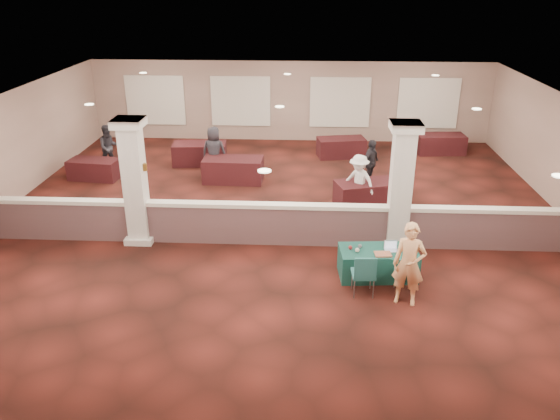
# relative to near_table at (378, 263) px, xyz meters

# --- Properties ---
(ground) EXTENTS (16.00, 16.00, 0.00)m
(ground) POSITION_rel_near_table_xyz_m (-2.38, 3.00, -0.33)
(ground) COLOR #461711
(ground) RESTS_ON ground
(wall_back) EXTENTS (16.00, 0.04, 3.20)m
(wall_back) POSITION_rel_near_table_xyz_m (-2.38, 11.00, 1.27)
(wall_back) COLOR #876C5D
(wall_back) RESTS_ON ground
(wall_front) EXTENTS (16.00, 0.04, 3.20)m
(wall_front) POSITION_rel_near_table_xyz_m (-2.38, -5.00, 1.27)
(wall_front) COLOR #876C5D
(wall_front) RESTS_ON ground
(ceiling) EXTENTS (16.00, 16.00, 0.02)m
(ceiling) POSITION_rel_near_table_xyz_m (-2.38, 3.00, 2.87)
(ceiling) COLOR white
(ceiling) RESTS_ON wall_back
(partition_wall) EXTENTS (15.60, 0.28, 1.10)m
(partition_wall) POSITION_rel_near_table_xyz_m (-2.38, 1.50, 0.24)
(partition_wall) COLOR brown
(partition_wall) RESTS_ON ground
(column_left) EXTENTS (0.72, 0.72, 3.20)m
(column_left) POSITION_rel_near_table_xyz_m (-5.88, 1.50, 1.31)
(column_left) COLOR beige
(column_left) RESTS_ON ground
(column_right) EXTENTS (0.72, 0.72, 3.20)m
(column_right) POSITION_rel_near_table_xyz_m (0.62, 1.50, 1.31)
(column_right) COLOR beige
(column_right) RESTS_ON ground
(sconce_left) EXTENTS (0.12, 0.12, 0.18)m
(sconce_left) POSITION_rel_near_table_xyz_m (-6.16, 1.50, 1.67)
(sconce_left) COLOR brown
(sconce_left) RESTS_ON column_left
(sconce_right) EXTENTS (0.12, 0.12, 0.18)m
(sconce_right) POSITION_rel_near_table_xyz_m (-5.60, 1.50, 1.67)
(sconce_right) COLOR brown
(sconce_right) RESTS_ON column_left
(near_table) EXTENTS (1.78, 0.99, 0.66)m
(near_table) POSITION_rel_near_table_xyz_m (0.00, 0.00, 0.00)
(near_table) COLOR #103B36
(near_table) RESTS_ON ground
(conf_chair_main) EXTENTS (0.46, 0.47, 0.91)m
(conf_chair_main) POSITION_rel_near_table_xyz_m (0.51, -0.76, 0.21)
(conf_chair_main) COLOR #1F5C59
(conf_chair_main) RESTS_ON ground
(conf_chair_side) EXTENTS (0.51, 0.51, 0.97)m
(conf_chair_side) POSITION_rel_near_table_xyz_m (-0.40, -0.86, 0.24)
(conf_chair_side) COLOR #1F5C59
(conf_chair_side) RESTS_ON ground
(woman) EXTENTS (0.74, 0.60, 1.80)m
(woman) POSITION_rel_near_table_xyz_m (0.47, -1.07, 0.57)
(woman) COLOR #FAAF6C
(woman) RESTS_ON ground
(far_table_front_left) EXTENTS (1.71, 0.98, 0.66)m
(far_table_front_left) POSITION_rel_near_table_xyz_m (-8.74, 6.00, -0.00)
(far_table_front_left) COLOR black
(far_table_front_left) RESTS_ON ground
(far_table_front_center) EXTENTS (1.96, 1.02, 0.79)m
(far_table_front_center) POSITION_rel_near_table_xyz_m (-4.07, 6.00, 0.06)
(far_table_front_center) COLOR black
(far_table_front_center) RESTS_ON ground
(far_table_front_right) EXTENTS (1.96, 1.36, 0.72)m
(far_table_front_right) POSITION_rel_near_table_xyz_m (0.12, 4.18, 0.03)
(far_table_front_right) COLOR black
(far_table_front_right) RESTS_ON ground
(far_table_back_left) EXTENTS (1.96, 1.09, 0.76)m
(far_table_back_left) POSITION_rel_near_table_xyz_m (-5.51, 7.73, 0.05)
(far_table_back_left) COLOR black
(far_table_back_left) RESTS_ON ground
(far_table_back_center) EXTENTS (1.88, 1.19, 0.71)m
(far_table_back_center) POSITION_rel_near_table_xyz_m (-0.38, 8.87, 0.02)
(far_table_back_center) COLOR black
(far_table_back_center) RESTS_ON ground
(far_table_back_right) EXTENTS (1.84, 1.03, 0.72)m
(far_table_back_right) POSITION_rel_near_table_xyz_m (3.43, 9.50, 0.03)
(far_table_back_right) COLOR black
(far_table_back_right) RESTS_ON ground
(attendee_a) EXTENTS (0.87, 0.77, 1.58)m
(attendee_a) POSITION_rel_near_table_xyz_m (-8.52, 7.00, 0.46)
(attendee_a) COLOR black
(attendee_a) RESTS_ON ground
(attendee_b) EXTENTS (1.10, 0.97, 1.59)m
(attendee_b) POSITION_rel_near_table_xyz_m (-0.13, 4.06, 0.46)
(attendee_b) COLOR silver
(attendee_b) RESTS_ON ground
(attendee_c) EXTENTS (0.86, 0.98, 1.52)m
(attendee_c) POSITION_rel_near_table_xyz_m (0.40, 5.85, 0.43)
(attendee_c) COLOR black
(attendee_c) RESTS_ON ground
(attendee_d) EXTENTS (0.88, 0.53, 1.70)m
(attendee_d) POSITION_rel_near_table_xyz_m (-4.77, 6.50, 0.52)
(attendee_d) COLOR black
(attendee_d) RESTS_ON ground
(laptop_base) EXTENTS (0.31, 0.23, 0.02)m
(laptop_base) POSITION_rel_near_table_xyz_m (0.27, -0.02, 0.34)
(laptop_base) COLOR silver
(laptop_base) RESTS_ON near_table
(laptop_screen) EXTENTS (0.30, 0.03, 0.20)m
(laptop_screen) POSITION_rel_near_table_xyz_m (0.27, 0.08, 0.45)
(laptop_screen) COLOR silver
(laptop_screen) RESTS_ON near_table
(screen_glow) EXTENTS (0.27, 0.02, 0.17)m
(screen_glow) POSITION_rel_near_table_xyz_m (0.27, 0.07, 0.43)
(screen_glow) COLOR silver
(screen_glow) RESTS_ON near_table
(knitting) EXTENTS (0.38, 0.30, 0.03)m
(knitting) POSITION_rel_near_table_xyz_m (0.06, -0.22, 0.34)
(knitting) COLOR #D35521
(knitting) RESTS_ON near_table
(yarn_cream) EXTENTS (0.10, 0.10, 0.10)m
(yarn_cream) POSITION_rel_near_table_xyz_m (-0.49, -0.13, 0.38)
(yarn_cream) COLOR beige
(yarn_cream) RESTS_ON near_table
(yarn_red) EXTENTS (0.09, 0.09, 0.09)m
(yarn_red) POSITION_rel_near_table_xyz_m (-0.64, -0.00, 0.38)
(yarn_red) COLOR maroon
(yarn_red) RESTS_ON near_table
(yarn_grey) EXTENTS (0.09, 0.09, 0.09)m
(yarn_grey) POSITION_rel_near_table_xyz_m (-0.41, 0.08, 0.38)
(yarn_grey) COLOR #444448
(yarn_grey) RESTS_ON near_table
(scissors) EXTENTS (0.11, 0.04, 0.01)m
(scissors) POSITION_rel_near_table_xyz_m (0.61, -0.21, 0.34)
(scissors) COLOR red
(scissors) RESTS_ON near_table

